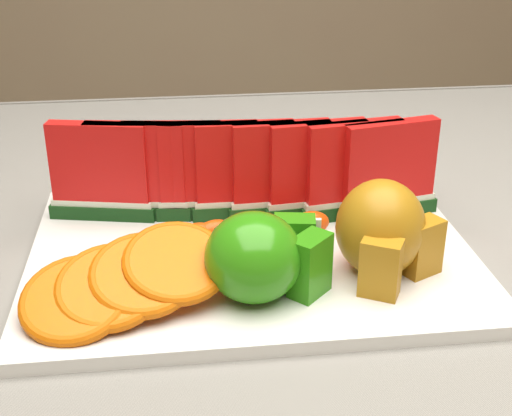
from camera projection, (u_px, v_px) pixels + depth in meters
The scene contains 11 objects.
table at pixel (288, 336), 0.73m from camera, with size 1.40×0.90×0.75m.
tablecloth at pixel (290, 283), 0.70m from camera, with size 1.53×1.03×0.20m.
platter at pixel (251, 253), 0.66m from camera, with size 0.40×0.30×0.01m.
apple_cluster at pixel (262, 257), 0.57m from camera, with size 0.12×0.10×0.07m.
pear_cluster at pixel (383, 231), 0.60m from camera, with size 0.10×0.10×0.08m.
side_plate at pixel (349, 160), 0.87m from camera, with size 0.23×0.23×0.01m.
fork at pixel (148, 158), 0.88m from camera, with size 0.02×0.20×0.00m.
watermelon_row at pixel (245, 173), 0.69m from camera, with size 0.39×0.07×0.10m.
orange_fan_front at pixel (127, 280), 0.56m from camera, with size 0.18×0.12×0.05m.
orange_fan_back at pixel (208, 175), 0.76m from camera, with size 0.24×0.10×0.04m.
tangerine_segments at pixel (243, 231), 0.66m from camera, with size 0.16×0.06×0.02m.
Camera 1 is at (-0.11, -0.59, 1.08)m, focal length 50.00 mm.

